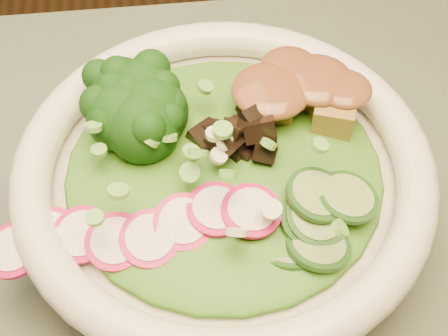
{
  "coord_description": "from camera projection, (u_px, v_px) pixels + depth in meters",
  "views": [
    {
      "loc": [
        0.12,
        -0.12,
        1.15
      ],
      "look_at": [
        0.15,
        0.14,
        0.81
      ],
      "focal_mm": 50.0,
      "sensor_mm": 36.0,
      "label": 1
    }
  ],
  "objects": [
    {
      "name": "broccoli_florets",
      "position": [
        152.0,
        103.0,
        0.44
      ],
      "size": [
        0.11,
        0.1,
        0.05
      ],
      "primitive_type": null,
      "rotation": [
        0.0,
        0.0,
        -0.39
      ],
      "color": "black",
      "rests_on": "salad_bowl"
    },
    {
      "name": "lettuce_bed",
      "position": [
        224.0,
        167.0,
        0.42
      ],
      "size": [
        0.22,
        0.22,
        0.03
      ],
      "primitive_type": "ellipsoid",
      "color": "#296B16",
      "rests_on": "salad_bowl"
    },
    {
      "name": "mushroom_heap",
      "position": [
        237.0,
        142.0,
        0.42
      ],
      "size": [
        0.1,
        0.1,
        0.04
      ],
      "primitive_type": null,
      "rotation": [
        0.0,
        0.0,
        -0.39
      ],
      "color": "black",
      "rests_on": "salad_bowl"
    },
    {
      "name": "tofu_cubes",
      "position": [
        290.0,
        102.0,
        0.44
      ],
      "size": [
        0.11,
        0.1,
        0.04
      ],
      "primitive_type": null,
      "rotation": [
        0.0,
        0.0,
        -0.39
      ],
      "color": "olive",
      "rests_on": "salad_bowl"
    },
    {
      "name": "radish_slices",
      "position": [
        150.0,
        231.0,
        0.39
      ],
      "size": [
        0.12,
        0.08,
        0.02
      ],
      "primitive_type": null,
      "rotation": [
        0.0,
        0.0,
        -0.39
      ],
      "color": "#B80E4C",
      "rests_on": "salad_bowl"
    },
    {
      "name": "peanut_sauce",
      "position": [
        292.0,
        89.0,
        0.43
      ],
      "size": [
        0.07,
        0.06,
        0.02
      ],
      "primitive_type": "ellipsoid",
      "color": "brown",
      "rests_on": "tofu_cubes"
    },
    {
      "name": "scallion_garnish",
      "position": [
        224.0,
        143.0,
        0.4
      ],
      "size": [
        0.2,
        0.2,
        0.03
      ],
      "primitive_type": null,
      "color": "#67B540",
      "rests_on": "salad_bowl"
    },
    {
      "name": "cucumber_slices",
      "position": [
        304.0,
        217.0,
        0.38
      ],
      "size": [
        0.1,
        0.1,
        0.04
      ],
      "primitive_type": null,
      "rotation": [
        0.0,
        0.0,
        -0.39
      ],
      "color": "#87A75C",
      "rests_on": "salad_bowl"
    },
    {
      "name": "salad_bowl",
      "position": [
        224.0,
        186.0,
        0.44
      ],
      "size": [
        0.29,
        0.29,
        0.08
      ],
      "rotation": [
        0.0,
        0.0,
        -0.39
      ],
      "color": "white",
      "rests_on": "dining_table"
    }
  ]
}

